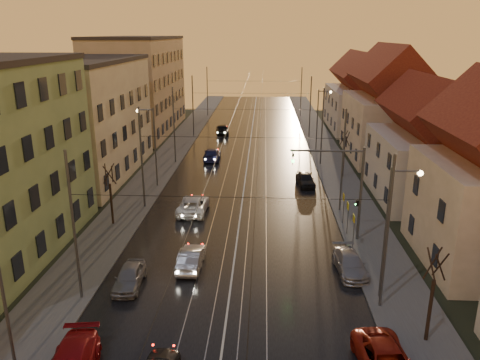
% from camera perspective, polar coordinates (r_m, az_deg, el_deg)
% --- Properties ---
extents(road, '(16.00, 120.00, 0.04)m').
position_cam_1_polar(road, '(56.51, 0.94, 2.25)').
color(road, black).
rests_on(road, ground).
extents(sidewalk_left, '(4.00, 120.00, 0.15)m').
position_cam_1_polar(sidewalk_left, '(57.70, -9.05, 2.41)').
color(sidewalk_left, '#4C4C4C').
rests_on(sidewalk_left, ground).
extents(sidewalk_right, '(4.00, 120.00, 0.15)m').
position_cam_1_polar(sidewalk_right, '(57.05, 11.03, 2.13)').
color(sidewalk_right, '#4C4C4C').
rests_on(sidewalk_right, ground).
extents(tram_rail_0, '(0.06, 120.00, 0.03)m').
position_cam_1_polar(tram_rail_0, '(56.62, -1.29, 2.31)').
color(tram_rail_0, gray).
rests_on(tram_rail_0, road).
extents(tram_rail_1, '(0.06, 120.00, 0.03)m').
position_cam_1_polar(tram_rail_1, '(56.53, 0.16, 2.29)').
color(tram_rail_1, gray).
rests_on(tram_rail_1, road).
extents(tram_rail_2, '(0.06, 120.00, 0.03)m').
position_cam_1_polar(tram_rail_2, '(56.48, 1.72, 2.27)').
color(tram_rail_2, gray).
rests_on(tram_rail_2, road).
extents(tram_rail_3, '(0.06, 120.00, 0.03)m').
position_cam_1_polar(tram_rail_3, '(56.47, 3.17, 2.25)').
color(tram_rail_3, gray).
rests_on(tram_rail_3, road).
extents(apartment_left_2, '(10.00, 20.00, 12.00)m').
position_cam_1_polar(apartment_left_2, '(52.97, -18.70, 6.93)').
color(apartment_left_2, '#BAAD90').
rests_on(apartment_left_2, ground).
extents(apartment_left_3, '(10.00, 24.00, 14.00)m').
position_cam_1_polar(apartment_left_3, '(75.44, -12.19, 11.12)').
color(apartment_left_3, tan).
rests_on(apartment_left_3, ground).
extents(house_right_2, '(9.18, 12.24, 9.20)m').
position_cam_1_polar(house_right_2, '(46.25, 21.99, 3.42)').
color(house_right_2, beige).
rests_on(house_right_2, ground).
extents(house_right_3, '(9.18, 14.28, 11.50)m').
position_cam_1_polar(house_right_3, '(60.13, 17.65, 8.00)').
color(house_right_3, '#BDAD91').
rests_on(house_right_3, ground).
extents(house_right_4, '(9.18, 16.32, 10.00)m').
position_cam_1_polar(house_right_4, '(77.61, 14.36, 9.69)').
color(house_right_4, beige).
rests_on(house_right_4, ground).
extents(catenary_pole_l_1, '(0.16, 0.16, 9.00)m').
position_cam_1_polar(catenary_pole_l_1, '(27.74, -19.59, -5.58)').
color(catenary_pole_l_1, '#595B60').
rests_on(catenary_pole_l_1, ground).
extents(catenary_pole_r_1, '(0.16, 0.16, 9.00)m').
position_cam_1_polar(catenary_pole_r_1, '(26.55, 17.47, -6.40)').
color(catenary_pole_r_1, '#595B60').
rests_on(catenary_pole_r_1, ground).
extents(catenary_pole_l_2, '(0.16, 0.16, 9.00)m').
position_cam_1_polar(catenary_pole_l_2, '(41.22, -11.89, 2.52)').
color(catenary_pole_l_2, '#595B60').
rests_on(catenary_pole_l_2, ground).
extents(catenary_pole_r_2, '(0.16, 0.16, 9.00)m').
position_cam_1_polar(catenary_pole_r_2, '(40.43, 12.42, 2.19)').
color(catenary_pole_r_2, '#595B60').
rests_on(catenary_pole_r_2, ground).
extents(catenary_pole_l_3, '(0.16, 0.16, 9.00)m').
position_cam_1_polar(catenary_pole_l_3, '(55.48, -8.05, 6.54)').
color(catenary_pole_l_3, '#595B60').
rests_on(catenary_pole_l_3, ground).
extents(catenary_pole_r_3, '(0.16, 0.16, 9.00)m').
position_cam_1_polar(catenary_pole_r_3, '(54.90, 9.98, 6.33)').
color(catenary_pole_r_3, '#595B60').
rests_on(catenary_pole_r_3, ground).
extents(catenary_pole_l_4, '(0.16, 0.16, 9.00)m').
position_cam_1_polar(catenary_pole_l_4, '(70.06, -5.76, 8.89)').
color(catenary_pole_l_4, '#595B60').
rests_on(catenary_pole_l_4, ground).
extents(catenary_pole_r_4, '(0.16, 0.16, 9.00)m').
position_cam_1_polar(catenary_pole_r_4, '(69.60, 8.55, 8.73)').
color(catenary_pole_r_4, '#595B60').
rests_on(catenary_pole_r_4, ground).
extents(catenary_pole_l_5, '(0.16, 0.16, 9.00)m').
position_cam_1_polar(catenary_pole_l_5, '(87.74, -4.01, 10.67)').
color(catenary_pole_l_5, '#595B60').
rests_on(catenary_pole_l_5, ground).
extents(catenary_pole_r_5, '(0.16, 0.16, 9.00)m').
position_cam_1_polar(catenary_pole_r_5, '(87.37, 7.46, 10.54)').
color(catenary_pole_r_5, '#595B60').
rests_on(catenary_pole_r_5, ground).
extents(street_lamp_1, '(1.75, 0.32, 8.00)m').
position_cam_1_polar(street_lamp_1, '(27.42, 18.07, -4.81)').
color(street_lamp_1, '#595B60').
rests_on(street_lamp_1, ground).
extents(street_lamp_2, '(1.75, 0.32, 8.00)m').
position_cam_1_polar(street_lamp_2, '(46.90, -10.71, 4.88)').
color(street_lamp_2, '#595B60').
rests_on(street_lamp_2, ground).
extents(street_lamp_3, '(1.75, 0.32, 8.00)m').
position_cam_1_polar(street_lamp_3, '(61.73, 9.72, 7.93)').
color(street_lamp_3, '#595B60').
rests_on(street_lamp_3, ground).
extents(traffic_light_mast, '(5.30, 0.32, 7.20)m').
position_cam_1_polar(traffic_light_mast, '(34.62, 12.98, -0.25)').
color(traffic_light_mast, '#595B60').
rests_on(traffic_light_mast, ground).
extents(bare_tree_0, '(1.09, 1.09, 5.11)m').
position_cam_1_polar(bare_tree_0, '(38.59, -15.47, -1.91)').
color(bare_tree_0, black).
rests_on(bare_tree_0, ground).
extents(bare_tree_1, '(1.09, 1.09, 5.11)m').
position_cam_1_polar(bare_tree_1, '(25.36, 22.30, -13.24)').
color(bare_tree_1, black).
rests_on(bare_tree_1, ground).
extents(bare_tree_2, '(1.09, 1.09, 5.11)m').
position_cam_1_polar(bare_tree_2, '(50.77, 12.53, 2.94)').
color(bare_tree_2, black).
rests_on(bare_tree_2, ground).
extents(driving_car_1, '(1.50, 4.11, 1.35)m').
position_cam_1_polar(driving_car_1, '(31.50, -5.99, -9.44)').
color(driving_car_1, '#A0A1A5').
rests_on(driving_car_1, ground).
extents(driving_car_2, '(2.44, 5.13, 1.41)m').
position_cam_1_polar(driving_car_2, '(40.60, -5.72, -3.03)').
color(driving_car_2, silver).
rests_on(driving_car_2, ground).
extents(driving_car_3, '(2.18, 4.93, 1.41)m').
position_cam_1_polar(driving_car_3, '(57.39, -3.42, 3.17)').
color(driving_car_3, '#1A1F4F').
rests_on(driving_car_3, ground).
extents(driving_car_4, '(2.41, 4.78, 1.56)m').
position_cam_1_polar(driving_car_4, '(72.23, -2.14, 6.23)').
color(driving_car_4, black).
rests_on(driving_car_4, ground).
extents(parked_left_3, '(1.68, 3.89, 1.31)m').
position_cam_1_polar(parked_left_3, '(29.95, -13.35, -11.40)').
color(parked_left_3, gray).
rests_on(parked_left_3, ground).
extents(parked_right_1, '(2.05, 4.38, 1.24)m').
position_cam_1_polar(parked_right_1, '(31.57, 13.26, -9.88)').
color(parked_right_1, '#9D9CA2').
rests_on(parked_right_1, ground).
extents(parked_right_2, '(2.03, 4.04, 1.32)m').
position_cam_1_polar(parked_right_2, '(48.04, 7.97, 0.10)').
color(parked_right_2, black).
rests_on(parked_right_2, ground).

